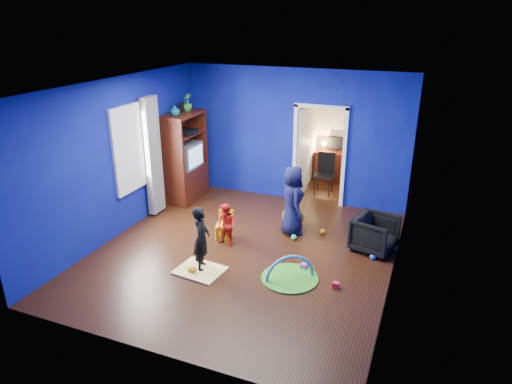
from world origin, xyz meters
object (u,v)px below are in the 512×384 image
at_px(study_desk, 333,166).
at_px(crt_tv, 187,155).
at_px(child_navy, 292,200).
at_px(toddler_red, 226,225).
at_px(vase, 175,110).
at_px(folding_chair, 324,175).
at_px(hopper_ball, 293,217).
at_px(armchair, 375,234).
at_px(tv_armoire, 185,157).
at_px(child_black, 201,239).
at_px(play_mat, 290,278).
at_px(kid_chair, 224,227).

bearing_deg(study_desk, crt_tv, -139.19).
relative_size(child_navy, toddler_red, 1.67).
relative_size(toddler_red, vase, 3.67).
bearing_deg(vase, study_desk, 43.77).
xyz_separation_m(child_navy, folding_chair, (0.06, 2.23, -0.21)).
bearing_deg(toddler_red, hopper_ball, 73.70).
xyz_separation_m(armchair, toddler_red, (-2.50, -0.81, 0.08)).
xyz_separation_m(tv_armoire, study_desk, (2.81, 2.39, -0.60)).
relative_size(child_navy, study_desk, 1.52).
bearing_deg(study_desk, child_black, -101.52).
bearing_deg(armchair, play_mat, 158.01).
xyz_separation_m(toddler_red, study_desk, (1.00, 4.12, -0.02)).
relative_size(armchair, vase, 3.23).
bearing_deg(kid_chair, folding_chair, 52.95).
height_order(toddler_red, kid_chair, toddler_red).
xyz_separation_m(crt_tv, play_mat, (3.18, -2.38, -1.01)).
distance_m(vase, folding_chair, 3.67).
xyz_separation_m(play_mat, study_desk, (-0.41, 4.77, 0.36)).
bearing_deg(child_black, vase, 18.63).
height_order(toddler_red, folding_chair, folding_chair).
bearing_deg(child_black, study_desk, -30.58).
relative_size(tv_armoire, crt_tv, 2.80).
relative_size(vase, play_mat, 0.24).
xyz_separation_m(child_black, crt_tv, (-1.75, 2.61, 0.47)).
height_order(crt_tv, study_desk, crt_tv).
bearing_deg(play_mat, study_desk, 94.95).
height_order(crt_tv, kid_chair, crt_tv).
height_order(kid_chair, study_desk, study_desk).
xyz_separation_m(toddler_red, hopper_ball, (0.89, 1.18, -0.18)).
relative_size(kid_chair, folding_chair, 0.54).
height_order(hopper_ball, play_mat, hopper_ball).
xyz_separation_m(child_black, study_desk, (1.02, 5.00, -0.18)).
distance_m(child_navy, vase, 3.12).
distance_m(toddler_red, play_mat, 1.60).
xyz_separation_m(child_navy, hopper_ball, (-0.05, 0.25, -0.45)).
bearing_deg(play_mat, tv_armoire, 143.55).
relative_size(armchair, study_desk, 0.80).
relative_size(hopper_ball, study_desk, 0.50).
bearing_deg(folding_chair, tv_armoire, -153.02).
distance_m(child_black, play_mat, 1.55).
distance_m(child_navy, tv_armoire, 2.88).
relative_size(armchair, folding_chair, 0.77).
relative_size(hopper_ball, folding_chair, 0.47).
height_order(crt_tv, play_mat, crt_tv).
xyz_separation_m(child_navy, kid_chair, (-1.09, -0.73, -0.42)).
height_order(armchair, hopper_ball, armchair).
xyz_separation_m(crt_tv, kid_chair, (1.62, -1.53, -0.77)).
xyz_separation_m(vase, study_desk, (2.81, 2.69, -1.69)).
distance_m(crt_tv, play_mat, 4.10).
bearing_deg(tv_armoire, kid_chair, -42.76).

